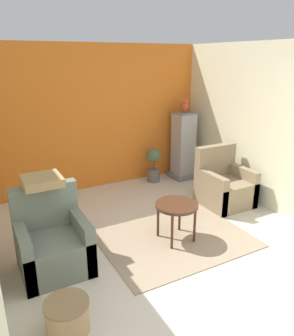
{
  "coord_description": "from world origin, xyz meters",
  "views": [
    {
      "loc": [
        -2.05,
        -1.91,
        2.39
      ],
      "look_at": [
        0.0,
        1.88,
        0.92
      ],
      "focal_mm": 35.0,
      "sensor_mm": 36.0,
      "label": 1
    }
  ],
  "objects_px": {
    "coffee_table": "(176,208)",
    "birdcage": "(183,147)",
    "potted_plant": "(154,163)",
    "parrot": "(185,106)",
    "armchair_right": "(224,187)",
    "armchair_left": "(53,245)",
    "wicker_basket": "(67,315)"
  },
  "relations": [
    {
      "from": "coffee_table",
      "to": "armchair_right",
      "type": "bearing_deg",
      "value": 23.69
    },
    {
      "from": "armchair_left",
      "to": "birdcage",
      "type": "relative_size",
      "value": 0.72
    },
    {
      "from": "armchair_right",
      "to": "wicker_basket",
      "type": "relative_size",
      "value": 2.34
    },
    {
      "from": "armchair_left",
      "to": "birdcage",
      "type": "xyz_separation_m",
      "value": [
        3.1,
        1.87,
        0.34
      ]
    },
    {
      "from": "armchair_left",
      "to": "armchair_right",
      "type": "height_order",
      "value": "same"
    },
    {
      "from": "coffee_table",
      "to": "birdcage",
      "type": "distance_m",
      "value": 2.52
    },
    {
      "from": "parrot",
      "to": "wicker_basket",
      "type": "height_order",
      "value": "parrot"
    },
    {
      "from": "armchair_left",
      "to": "parrot",
      "type": "bearing_deg",
      "value": 31.13
    },
    {
      "from": "armchair_right",
      "to": "birdcage",
      "type": "height_order",
      "value": "birdcage"
    },
    {
      "from": "armchair_right",
      "to": "coffee_table",
      "type": "bearing_deg",
      "value": -156.31
    },
    {
      "from": "coffee_table",
      "to": "wicker_basket",
      "type": "xyz_separation_m",
      "value": [
        -1.74,
        -0.86,
        -0.31
      ]
    },
    {
      "from": "birdcage",
      "to": "wicker_basket",
      "type": "distance_m",
      "value": 4.36
    },
    {
      "from": "wicker_basket",
      "to": "birdcage",
      "type": "bearing_deg",
      "value": 41.8
    },
    {
      "from": "parrot",
      "to": "potted_plant",
      "type": "relative_size",
      "value": 0.42
    },
    {
      "from": "armchair_left",
      "to": "potted_plant",
      "type": "distance_m",
      "value": 3.12
    },
    {
      "from": "coffee_table",
      "to": "parrot",
      "type": "relative_size",
      "value": 2.03
    },
    {
      "from": "birdcage",
      "to": "potted_plant",
      "type": "bearing_deg",
      "value": 174.33
    },
    {
      "from": "coffee_table",
      "to": "birdcage",
      "type": "xyz_separation_m",
      "value": [
        1.49,
        2.02,
        0.17
      ]
    },
    {
      "from": "wicker_basket",
      "to": "armchair_left",
      "type": "bearing_deg",
      "value": 83.09
    },
    {
      "from": "parrot",
      "to": "potted_plant",
      "type": "xyz_separation_m",
      "value": [
        -0.66,
        0.06,
        -1.1
      ]
    },
    {
      "from": "coffee_table",
      "to": "wicker_basket",
      "type": "distance_m",
      "value": 1.96
    },
    {
      "from": "coffee_table",
      "to": "parrot",
      "type": "xyz_separation_m",
      "value": [
        1.49,
        2.03,
        1.01
      ]
    },
    {
      "from": "parrot",
      "to": "potted_plant",
      "type": "height_order",
      "value": "parrot"
    },
    {
      "from": "coffee_table",
      "to": "armchair_right",
      "type": "relative_size",
      "value": 0.6
    },
    {
      "from": "birdcage",
      "to": "parrot",
      "type": "relative_size",
      "value": 4.75
    },
    {
      "from": "parrot",
      "to": "coffee_table",
      "type": "bearing_deg",
      "value": -126.31
    },
    {
      "from": "coffee_table",
      "to": "birdcage",
      "type": "bearing_deg",
      "value": 53.66
    },
    {
      "from": "coffee_table",
      "to": "armchair_right",
      "type": "xyz_separation_m",
      "value": [
        1.35,
        0.59,
        -0.17
      ]
    },
    {
      "from": "coffee_table",
      "to": "armchair_left",
      "type": "height_order",
      "value": "armchair_left"
    },
    {
      "from": "armchair_right",
      "to": "potted_plant",
      "type": "xyz_separation_m",
      "value": [
        -0.52,
        1.5,
        0.07
      ]
    },
    {
      "from": "coffee_table",
      "to": "birdcage",
      "type": "relative_size",
      "value": 0.43
    },
    {
      "from": "armchair_left",
      "to": "armchair_right",
      "type": "bearing_deg",
      "value": 8.46
    }
  ]
}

